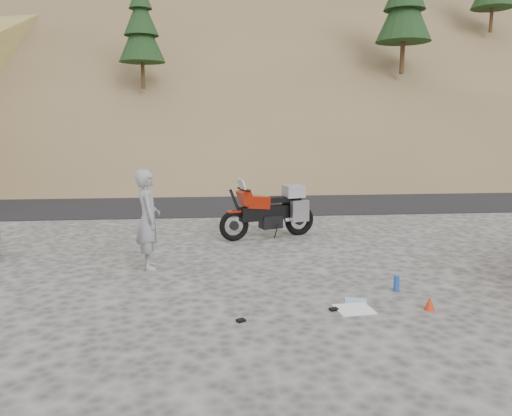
{
  "coord_description": "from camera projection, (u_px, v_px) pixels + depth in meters",
  "views": [
    {
      "loc": [
        -1.22,
        -8.68,
        2.66
      ],
      "look_at": [
        -0.28,
        1.16,
        1.0
      ],
      "focal_mm": 35.0,
      "sensor_mm": 36.0,
      "label": 1
    }
  ],
  "objects": [
    {
      "name": "ground",
      "position": [
        277.0,
        272.0,
        9.08
      ],
      "size": [
        140.0,
        140.0,
        0.0
      ],
      "primitive_type": "plane",
      "color": "#43413E",
      "rests_on": "ground"
    },
    {
      "name": "road",
      "position": [
        243.0,
        199.0,
        17.91
      ],
      "size": [
        120.0,
        7.0,
        0.05
      ],
      "primitive_type": "cube",
      "color": "black",
      "rests_on": "ground"
    },
    {
      "name": "hillside",
      "position": [
        219.0,
        35.0,
        47.37
      ],
      "size": [
        120.0,
        73.0,
        46.72
      ],
      "color": "brown",
      "rests_on": "ground"
    },
    {
      "name": "motorcycle",
      "position": [
        272.0,
        212.0,
        11.8
      ],
      "size": [
        2.37,
        1.15,
        1.46
      ],
      "rotation": [
        0.0,
        0.0,
        0.32
      ],
      "color": "black",
      "rests_on": "ground"
    },
    {
      "name": "man",
      "position": [
        150.0,
        268.0,
        9.37
      ],
      "size": [
        0.58,
        0.76,
        1.86
      ],
      "primitive_type": "imported",
      "rotation": [
        0.0,
        0.0,
        1.79
      ],
      "color": "gray",
      "rests_on": "ground"
    },
    {
      "name": "gear_white_cloth",
      "position": [
        354.0,
        309.0,
        7.25
      ],
      "size": [
        0.57,
        0.51,
        0.02
      ],
      "primitive_type": "cube",
      "rotation": [
        0.0,
        0.0,
        0.12
      ],
      "color": "white",
      "rests_on": "ground"
    },
    {
      "name": "gear_bottle",
      "position": [
        396.0,
        283.0,
        8.05
      ],
      "size": [
        0.12,
        0.12,
        0.25
      ],
      "primitive_type": "cylinder",
      "rotation": [
        0.0,
        0.0,
        -0.43
      ],
      "color": "#1B43A3",
      "rests_on": "ground"
    },
    {
      "name": "gear_funnel",
      "position": [
        430.0,
        303.0,
        7.22
      ],
      "size": [
        0.19,
        0.19,
        0.2
      ],
      "primitive_type": "cone",
      "rotation": [
        0.0,
        0.0,
        0.34
      ],
      "color": "#BA2B0C",
      "rests_on": "ground"
    },
    {
      "name": "gear_glove_a",
      "position": [
        334.0,
        309.0,
        7.22
      ],
      "size": [
        0.14,
        0.12,
        0.03
      ],
      "primitive_type": "cube",
      "rotation": [
        0.0,
        0.0,
        0.29
      ],
      "color": "black",
      "rests_on": "ground"
    },
    {
      "name": "gear_glove_b",
      "position": [
        241.0,
        320.0,
        6.8
      ],
      "size": [
        0.14,
        0.13,
        0.04
      ],
      "primitive_type": "cube",
      "rotation": [
        0.0,
        0.0,
        0.5
      ],
      "color": "black",
      "rests_on": "ground"
    },
    {
      "name": "gear_blue_cloth",
      "position": [
        356.0,
        301.0,
        7.6
      ],
      "size": [
        0.38,
        0.31,
        0.01
      ],
      "primitive_type": "cube",
      "rotation": [
        0.0,
        0.0,
        -0.23
      ],
      "color": "#85ACCF",
      "rests_on": "ground"
    }
  ]
}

